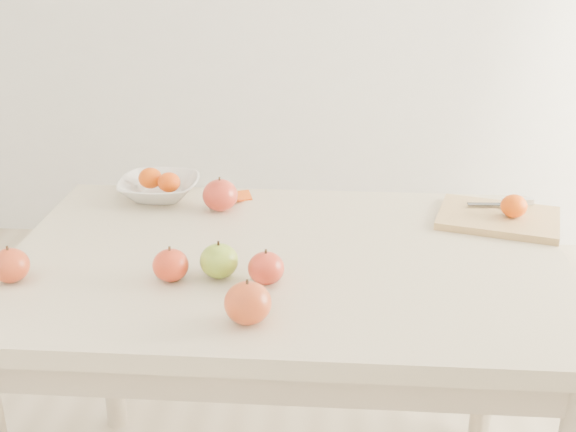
{
  "coord_description": "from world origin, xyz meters",
  "views": [
    {
      "loc": [
        0.1,
        -1.4,
        1.43
      ],
      "look_at": [
        0.0,
        0.05,
        0.82
      ],
      "focal_mm": 45.0,
      "sensor_mm": 36.0,
      "label": 1
    }
  ],
  "objects": [
    {
      "name": "apple_red_b",
      "position": [
        -0.22,
        -0.13,
        0.78
      ],
      "size": [
        0.07,
        0.07,
        0.07
      ],
      "primitive_type": "ellipsoid",
      "color": "maroon",
      "rests_on": "table"
    },
    {
      "name": "bowl_tangerine_near",
      "position": [
        -0.38,
        0.33,
        0.8
      ],
      "size": [
        0.06,
        0.06,
        0.05
      ],
      "primitive_type": "ellipsoid",
      "color": "#DE5B07",
      "rests_on": "fruit_bowl"
    },
    {
      "name": "apple_green",
      "position": [
        -0.13,
        -0.11,
        0.79
      ],
      "size": [
        0.08,
        0.08,
        0.07
      ],
      "primitive_type": "ellipsoid",
      "color": "#67931B",
      "rests_on": "table"
    },
    {
      "name": "apple_red_c",
      "position": [
        -0.05,
        -0.28,
        0.79
      ],
      "size": [
        0.09,
        0.09,
        0.08
      ],
      "primitive_type": "ellipsoid",
      "color": "maroon",
      "rests_on": "table"
    },
    {
      "name": "board_tangerine",
      "position": [
        0.52,
        0.21,
        0.8
      ],
      "size": [
        0.06,
        0.06,
        0.05
      ],
      "primitive_type": "ellipsoid",
      "color": "#D54607",
      "rests_on": "cutting_board"
    },
    {
      "name": "apple_red_d",
      "position": [
        -0.54,
        -0.16,
        0.78
      ],
      "size": [
        0.08,
        0.08,
        0.07
      ],
      "primitive_type": "ellipsoid",
      "color": "maroon",
      "rests_on": "table"
    },
    {
      "name": "paring_knife",
      "position": [
        0.54,
        0.29,
        0.78
      ],
      "size": [
        0.17,
        0.05,
        0.01
      ],
      "color": "silver",
      "rests_on": "cutting_board"
    },
    {
      "name": "orange_peel_a",
      "position": [
        -0.15,
        0.33,
        0.75
      ],
      "size": [
        0.07,
        0.06,
        0.01
      ],
      "primitive_type": "cube",
      "rotation": [
        0.21,
        0.0,
        0.35
      ],
      "color": "#DD510F",
      "rests_on": "table"
    },
    {
      "name": "cutting_board",
      "position": [
        0.49,
        0.22,
        0.76
      ],
      "size": [
        0.32,
        0.27,
        0.02
      ],
      "primitive_type": "cube",
      "rotation": [
        0.0,
        0.0,
        -0.27
      ],
      "color": "tan",
      "rests_on": "table"
    },
    {
      "name": "table",
      "position": [
        0.0,
        0.0,
        0.65
      ],
      "size": [
        1.2,
        0.8,
        0.75
      ],
      "color": "beige",
      "rests_on": "ground"
    },
    {
      "name": "apple_red_e",
      "position": [
        -0.03,
        -0.13,
        0.78
      ],
      "size": [
        0.07,
        0.07,
        0.07
      ],
      "primitive_type": "ellipsoid",
      "color": "maroon",
      "rests_on": "table"
    },
    {
      "name": "apple_red_a",
      "position": [
        -0.18,
        0.24,
        0.79
      ],
      "size": [
        0.09,
        0.09,
        0.08
      ],
      "primitive_type": "ellipsoid",
      "color": "maroon",
      "rests_on": "table"
    },
    {
      "name": "orange_peel_b",
      "position": [
        -0.16,
        0.31,
        0.75
      ],
      "size": [
        0.05,
        0.04,
        0.01
      ],
      "primitive_type": "cube",
      "rotation": [
        -0.14,
        0.0,
        0.2
      ],
      "color": "#CB440E",
      "rests_on": "table"
    },
    {
      "name": "bowl_tangerine_far",
      "position": [
        -0.32,
        0.31,
        0.8
      ],
      "size": [
        0.06,
        0.06,
        0.05
      ],
      "primitive_type": "ellipsoid",
      "color": "#C93B07",
      "rests_on": "fruit_bowl"
    },
    {
      "name": "fruit_bowl",
      "position": [
        -0.35,
        0.32,
        0.78
      ],
      "size": [
        0.2,
        0.2,
        0.05
      ],
      "primitive_type": "imported",
      "color": "silver",
      "rests_on": "table"
    }
  ]
}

